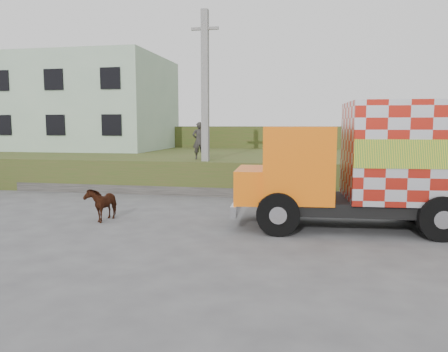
% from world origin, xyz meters
% --- Properties ---
extents(ground, '(120.00, 120.00, 0.00)m').
position_xyz_m(ground, '(0.00, 0.00, 0.00)').
color(ground, '#474749').
rests_on(ground, ground).
extents(embankment, '(40.00, 12.00, 1.50)m').
position_xyz_m(embankment, '(0.00, 10.00, 0.75)').
color(embankment, '#34511B').
rests_on(embankment, ground).
extents(embankment_far, '(40.00, 12.00, 3.00)m').
position_xyz_m(embankment_far, '(0.00, 22.00, 1.50)').
color(embankment_far, '#34511B').
rests_on(embankment_far, ground).
extents(retaining_strip, '(16.00, 0.50, 0.40)m').
position_xyz_m(retaining_strip, '(-2.00, 4.20, 0.20)').
color(retaining_strip, '#595651').
rests_on(retaining_strip, ground).
extents(building, '(10.00, 8.00, 6.00)m').
position_xyz_m(building, '(-11.00, 13.00, 4.50)').
color(building, '#ABC5A8').
rests_on(building, embankment).
extents(utility_pole, '(1.20, 0.30, 8.00)m').
position_xyz_m(utility_pole, '(-1.00, 4.60, 4.08)').
color(utility_pole, gray).
rests_on(utility_pole, ground).
extents(cargo_truck, '(8.56, 3.36, 3.75)m').
position_xyz_m(cargo_truck, '(6.01, -0.68, 1.93)').
color(cargo_truck, black).
rests_on(cargo_truck, ground).
extents(cow, '(0.66, 1.34, 1.11)m').
position_xyz_m(cow, '(-3.06, -1.23, 0.55)').
color(cow, '#361F0D').
rests_on(cow, ground).
extents(pedestrian, '(0.74, 0.63, 1.73)m').
position_xyz_m(pedestrian, '(-1.54, 5.60, 2.37)').
color(pedestrian, '#2A2826').
rests_on(pedestrian, embankment).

